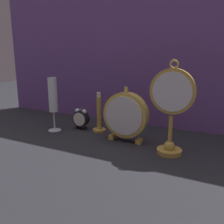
{
  "coord_description": "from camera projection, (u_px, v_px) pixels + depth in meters",
  "views": [
    {
      "loc": [
        0.45,
        -0.79,
        0.35
      ],
      "look_at": [
        0.0,
        0.08,
        0.11
      ],
      "focal_mm": 40.0,
      "sensor_mm": 36.0,
      "label": 1
    }
  ],
  "objects": [
    {
      "name": "ground_plane",
      "position": [
        103.0,
        144.0,
        0.96
      ],
      "size": [
        4.0,
        4.0,
        0.0
      ],
      "primitive_type": "plane",
      "color": "#232328"
    },
    {
      "name": "fabric_backdrop_drape",
      "position": [
        136.0,
        45.0,
        1.15
      ],
      "size": [
        1.58,
        0.01,
        0.76
      ],
      "primitive_type": "cube",
      "color": "#6B478E",
      "rests_on": "ground_plane"
    },
    {
      "name": "pocket_watch_on_stand",
      "position": [
        172.0,
        108.0,
        0.83
      ],
      "size": [
        0.15,
        0.09,
        0.32
      ],
      "color": "gold",
      "rests_on": "ground_plane"
    },
    {
      "name": "alarm_clock_twin_bell",
      "position": [
        81.0,
        118.0,
        1.14
      ],
      "size": [
        0.07,
        0.03,
        0.09
      ],
      "color": "black",
      "rests_on": "ground_plane"
    },
    {
      "name": "mantel_clock_silver",
      "position": [
        126.0,
        115.0,
        0.97
      ],
      "size": [
        0.18,
        0.04,
        0.22
      ],
      "color": "gold",
      "rests_on": "ground_plane"
    },
    {
      "name": "champagne_flute",
      "position": [
        53.0,
        99.0,
        1.09
      ],
      "size": [
        0.06,
        0.06,
        0.24
      ],
      "color": "silver",
      "rests_on": "ground_plane"
    },
    {
      "name": "brass_candlestick",
      "position": [
        99.0,
        118.0,
        1.1
      ],
      "size": [
        0.06,
        0.06,
        0.18
      ],
      "color": "gold",
      "rests_on": "ground_plane"
    }
  ]
}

